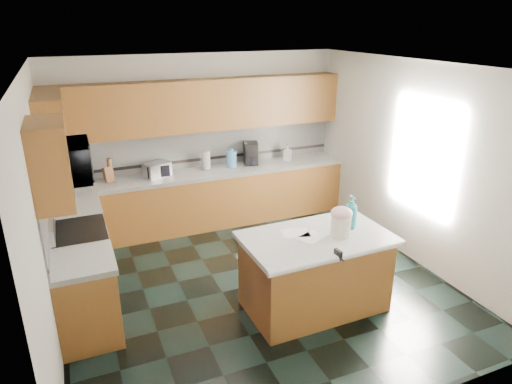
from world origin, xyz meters
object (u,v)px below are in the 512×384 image
coffee_maker (251,153)px  island_base (315,274)px  soap_bottle_island (351,212)px  treat_jar (341,226)px  island_top (317,238)px  knife_block (109,175)px  toaster_oven (157,170)px

coffee_maker → island_base: bearing=-80.8°
coffee_maker → soap_bottle_island: bearing=-71.3°
treat_jar → coffee_maker: (0.09, 2.86, 0.07)m
island_base → island_top: (0.00, 0.00, 0.46)m
island_top → knife_block: size_ratio=7.16×
treat_jar → coffee_maker: coffee_maker is taller
island_base → treat_jar: (0.25, -0.09, 0.60)m
knife_block → toaster_oven: bearing=-17.4°
island_base → knife_block: size_ratio=6.72×
island_base → treat_jar: size_ratio=6.71×
island_base → knife_block: 3.41m
toaster_oven → island_top: bearing=-87.4°
knife_block → treat_jar: bearing=-69.9°
toaster_oven → coffee_maker: bearing=-20.3°
soap_bottle_island → toaster_oven: (-1.67, 2.71, -0.09)m
island_top → coffee_maker: 2.80m
treat_jar → knife_block: bearing=109.3°
treat_jar → soap_bottle_island: bearing=12.4°
island_base → treat_jar: treat_jar is taller
island_top → treat_jar: treat_jar is taller
knife_block → coffee_maker: bearing=-16.7°
island_top → knife_block: 3.36m
island_base → toaster_oven: 3.06m
treat_jar → toaster_oven: size_ratio=0.62×
island_base → coffee_maker: 2.87m
treat_jar → coffee_maker: bearing=69.9°
toaster_oven → coffee_maker: coffee_maker is taller
island_base → toaster_oven: (-1.22, 2.74, 0.60)m
island_base → coffee_maker: size_ratio=4.14×
island_top → soap_bottle_island: bearing=3.5°
toaster_oven → coffee_maker: size_ratio=1.00×
treat_jar → soap_bottle_island: (0.21, 0.12, 0.08)m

